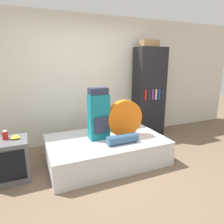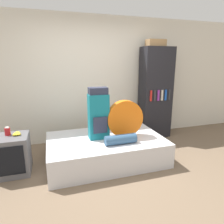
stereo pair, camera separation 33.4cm
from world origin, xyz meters
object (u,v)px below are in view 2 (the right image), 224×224
Objects in this scene: sleeping_roll at (121,139)px; canister at (7,131)px; bookshelf at (155,93)px; tent_bag at (125,119)px; backpack at (98,114)px; television at (12,155)px; cardboard_box at (156,43)px.

canister is at bearing 166.18° from sleeping_roll.
tent_bag is at bearing -141.43° from bookshelf.
tent_bag is 1.25× the size of sleeping_roll.
sleeping_roll is at bearing -53.10° from backpack.
sleeping_roll is 0.85× the size of television.
bookshelf is (2.90, 0.72, 0.33)m from canister.
sleeping_roll is at bearing -11.93° from television.
backpack is 2.03m from cardboard_box.
tent_bag is 1.87m from television.
backpack is 6.71× the size of canister.
bookshelf is (1.49, 0.78, 0.16)m from backpack.
cardboard_box is at bearing 43.88° from sleeping_roll.
backpack reaches higher than television.
tent_bag is 1.84m from cardboard_box.
cardboard_box is (2.83, 0.71, 1.39)m from canister.
tent_bag is at bearing 59.12° from sleeping_roll.
bookshelf is 1.06m from cardboard_box.
canister reaches higher than television.
cardboard_box reaches higher than canister.
backpack is at bearing -152.51° from bookshelf.
bookshelf is at bearing 38.57° from tent_bag.
backpack reaches higher than sleeping_roll.
tent_bag is 1.36m from bookshelf.
bookshelf is (2.87, 0.79, 0.69)m from television.
sleeping_roll is 1.73m from canister.
tent_bag is (0.45, -0.06, -0.10)m from backpack.
cardboard_box is at bearing 27.98° from backpack.
television is (-1.82, 0.05, -0.43)m from tent_bag.
sleeping_roll is 1.31× the size of cardboard_box.
tent_bag reaches higher than canister.
backpack is 2.22× the size of cardboard_box.
canister is 0.07× the size of bookshelf.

